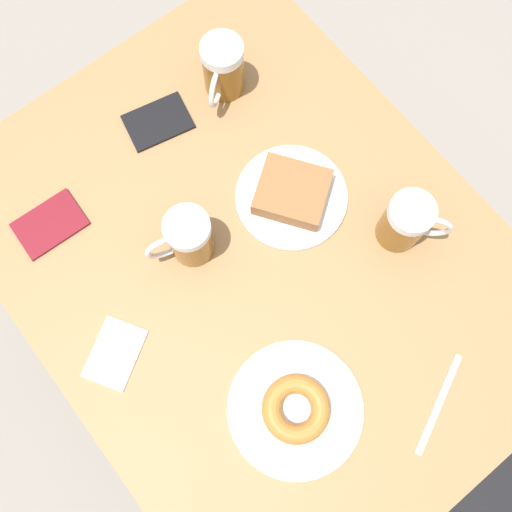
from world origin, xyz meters
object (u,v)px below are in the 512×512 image
beer_mug_right (406,222)px  napkin_folded (115,353)px  beer_mug_left (188,237)px  plate_with_donut (296,409)px  passport_far_edge (158,122)px  fork (439,404)px  plate_with_cake (292,194)px  beer_mug_center (223,69)px  passport_near_edge (50,224)px

beer_mug_right → napkin_folded: bearing=-14.8°
beer_mug_left → beer_mug_right: same height
plate_with_donut → napkin_folded: (0.19, -0.27, -0.01)m
beer_mug_left → passport_far_edge: size_ratio=0.88×
fork → plate_with_cake: bearing=-95.2°
plate_with_donut → passport_far_edge: 0.61m
beer_mug_left → plate_with_donut: bearing=84.3°
beer_mug_right → beer_mug_center: bearing=-81.6°
fork → napkin_folded: bearing=-47.0°
beer_mug_center → napkin_folded: beer_mug_center is taller
passport_near_edge → napkin_folded: bearing=81.5°
plate_with_donut → beer_mug_left: bearing=-95.7°
passport_near_edge → passport_far_edge: same height
passport_far_edge → plate_with_donut: bearing=77.1°
plate_with_cake → passport_far_edge: bearing=-69.8°
beer_mug_center → napkin_folded: bearing=32.5°
napkin_folded → fork: size_ratio=0.79×
beer_mug_center → passport_near_edge: beer_mug_center is taller
passport_far_edge → fork: bearing=95.0°
plate_with_cake → beer_mug_center: 0.28m
plate_with_cake → beer_mug_left: 0.22m
beer_mug_left → napkin_folded: (0.23, 0.07, -0.06)m
beer_mug_center → passport_far_edge: (0.15, -0.02, -0.06)m
plate_with_cake → fork: (0.04, 0.46, -0.02)m
plate_with_donut → beer_mug_right: (-0.36, -0.13, 0.05)m
fork → plate_with_donut: bearing=-36.4°
beer_mug_right → napkin_folded: size_ratio=0.89×
beer_mug_left → beer_mug_center: (-0.26, -0.23, 0.00)m
passport_near_edge → plate_with_cake: bearing=148.4°
plate_with_cake → passport_far_edge: plate_with_cake is taller
beer_mug_center → fork: (0.09, 0.73, -0.06)m
beer_mug_right → fork: beer_mug_right is taller
napkin_folded → plate_with_cake: bearing=-175.4°
plate_with_donut → fork: plate_with_donut is taller
beer_mug_left → beer_mug_right: bearing=145.8°
passport_near_edge → plate_with_donut: bearing=105.2°
napkin_folded → fork: same height
napkin_folded → fork: bearing=133.0°
passport_far_edge → napkin_folded: bearing=44.7°
plate_with_cake → passport_near_edge: bearing=-31.6°
beer_mug_left → fork: (-0.17, 0.50, -0.06)m
napkin_folded → passport_far_edge: (-0.33, -0.32, 0.00)m
plate_with_cake → beer_mug_left: bearing=-10.5°
fork → passport_far_edge: bearing=-85.0°
napkin_folded → passport_near_edge: 0.28m
beer_mug_center → passport_near_edge: (0.44, 0.03, -0.06)m
beer_mug_right → passport_near_edge: bearing=-39.8°
beer_mug_right → beer_mug_left: bearing=-34.2°
plate_with_donut → passport_near_edge: bearing=-74.8°
beer_mug_left → beer_mug_center: bearing=-137.6°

